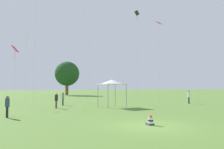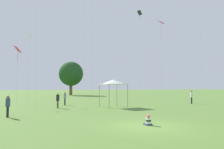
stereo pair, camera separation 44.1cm
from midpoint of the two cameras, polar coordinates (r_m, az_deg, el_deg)
name	(u,v)px [view 1 (the left image)]	position (r m, az deg, el deg)	size (l,w,h in m)	color
ground_plane	(149,126)	(12.84, 8.74, -13.09)	(300.00, 300.00, 0.00)	#567A33
seated_toddler	(150,121)	(13.02, 9.02, -11.83)	(0.37, 0.46, 0.60)	#383D56
person_standing_1	(56,99)	(23.34, -14.87, -6.25)	(0.46, 0.46, 1.57)	brown
person_standing_2	(7,104)	(17.54, -26.33, -7.03)	(0.43, 0.43, 1.57)	black
person_standing_3	(189,96)	(30.31, 19.04, -5.23)	(0.38, 0.38, 1.74)	black
person_standing_4	(63,97)	(26.88, -13.15, -5.83)	(0.36, 0.36, 1.58)	black
canopy_tent	(112,82)	(23.93, -0.56, -2.06)	(2.87, 2.87, 2.99)	white
kite_0	(159,26)	(34.93, 11.73, 12.33)	(1.09, 0.94, 12.33)	pink
kite_3	(27,37)	(33.38, -21.74, 9.19)	(0.73, 1.01, 9.96)	yellow
kite_4	(137,18)	(38.03, 6.19, 14.47)	(0.61, 0.88, 14.97)	#1E2328
kite_5	(15,50)	(27.94, -24.40, 5.82)	(0.95, 1.14, 6.98)	red
distant_tree_0	(67,74)	(59.09, -11.87, 0.18)	(6.46, 6.46, 8.94)	brown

